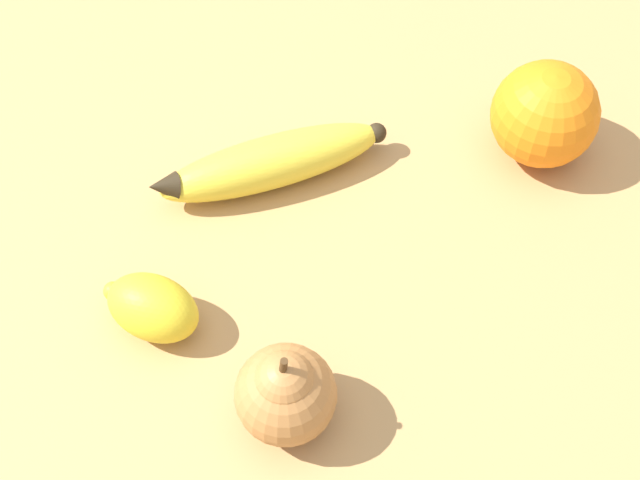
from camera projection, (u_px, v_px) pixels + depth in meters
ground_plane at (259, 169)px, 0.73m from camera, size 3.00×3.00×0.00m
banana at (269, 162)px, 0.71m from camera, size 0.08×0.20×0.04m
orange at (545, 114)px, 0.71m from camera, size 0.09×0.09×0.09m
pear at (289, 392)px, 0.58m from camera, size 0.07×0.07×0.09m
lemon at (152, 307)px, 0.63m from camera, size 0.08×0.08×0.05m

